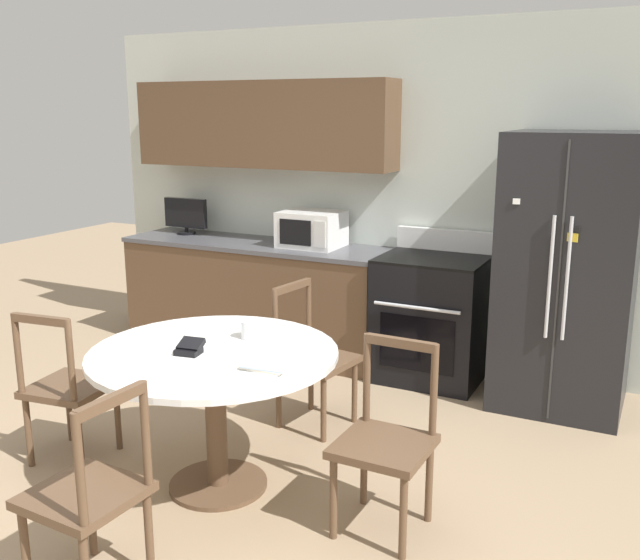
% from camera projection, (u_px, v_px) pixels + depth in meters
% --- Properties ---
extents(ground_plane, '(14.00, 14.00, 0.00)m').
position_uv_depth(ground_plane, '(204.00, 510.00, 3.57)').
color(ground_plane, '#9E8466').
extents(back_wall, '(5.20, 0.44, 2.60)m').
position_uv_depth(back_wall, '(358.00, 176.00, 5.62)').
color(back_wall, silver).
rests_on(back_wall, ground_plane).
extents(kitchen_counter, '(2.27, 0.64, 0.90)m').
position_uv_depth(kitchen_counter, '(257.00, 295.00, 5.93)').
color(kitchen_counter, brown).
rests_on(kitchen_counter, ground_plane).
extents(refrigerator, '(0.83, 0.79, 1.82)m').
position_uv_depth(refrigerator, '(567.00, 273.00, 4.68)').
color(refrigerator, black).
rests_on(refrigerator, ground_plane).
extents(oven_range, '(0.76, 0.68, 1.08)m').
position_uv_depth(oven_range, '(431.00, 317.00, 5.24)').
color(oven_range, black).
rests_on(oven_range, ground_plane).
extents(microwave, '(0.47, 0.40, 0.28)m').
position_uv_depth(microwave, '(312.00, 229.00, 5.61)').
color(microwave, white).
rests_on(microwave, kitchen_counter).
extents(countertop_tv, '(0.41, 0.16, 0.31)m').
position_uv_depth(countertop_tv, '(186.00, 215.00, 6.17)').
color(countertop_tv, black).
rests_on(countertop_tv, kitchen_counter).
extents(dining_table, '(1.27, 1.27, 0.76)m').
position_uv_depth(dining_table, '(214.00, 376.00, 3.65)').
color(dining_table, white).
rests_on(dining_table, ground_plane).
extents(dining_chair_far, '(0.48, 0.48, 0.90)m').
position_uv_depth(dining_chair_far, '(313.00, 359.00, 4.46)').
color(dining_chair_far, brown).
rests_on(dining_chair_far, ground_plane).
extents(dining_chair_near, '(0.44, 0.44, 0.90)m').
position_uv_depth(dining_chair_near, '(90.00, 496.00, 2.88)').
color(dining_chair_near, brown).
rests_on(dining_chair_near, ground_plane).
extents(dining_chair_right, '(0.43, 0.43, 0.90)m').
position_uv_depth(dining_chair_right, '(386.00, 443.00, 3.34)').
color(dining_chair_right, brown).
rests_on(dining_chair_right, ground_plane).
extents(dining_chair_left, '(0.47, 0.47, 0.90)m').
position_uv_depth(dining_chair_left, '(67.00, 388.00, 3.99)').
color(dining_chair_left, brown).
rests_on(dining_chair_left, ground_plane).
extents(candle_glass, '(0.10, 0.10, 0.09)m').
position_uv_depth(candle_glass, '(250.00, 331.00, 3.81)').
color(candle_glass, silver).
rests_on(candle_glass, dining_table).
extents(wallet, '(0.14, 0.14, 0.07)m').
position_uv_depth(wallet, '(190.00, 348.00, 3.58)').
color(wallet, black).
rests_on(wallet, dining_table).
extents(mail_stack, '(0.24, 0.32, 0.02)m').
position_uv_depth(mail_stack, '(274.00, 361.00, 3.43)').
color(mail_stack, white).
rests_on(mail_stack, dining_table).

